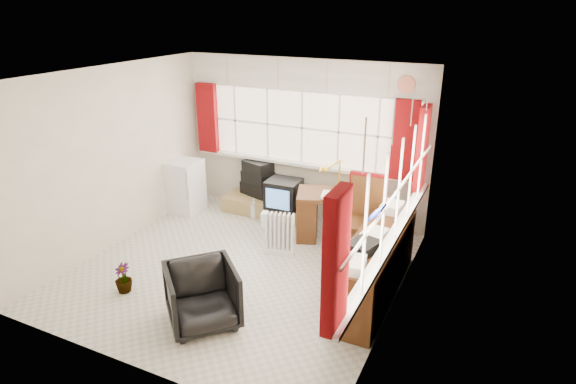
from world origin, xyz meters
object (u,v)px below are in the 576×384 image
at_px(crt_tv, 284,194).
at_px(tv_bench, 265,206).
at_px(mini_fridge, 185,186).
at_px(office_chair, 202,296).
at_px(desk_lamp, 340,168).
at_px(desk, 340,213).
at_px(radiator, 280,237).
at_px(credenza, 375,265).
at_px(task_chair, 365,217).

bearing_deg(crt_tv, tv_bench, 158.87).
bearing_deg(crt_tv, mini_fridge, -170.57).
height_order(office_chair, crt_tv, crt_tv).
xyz_separation_m(desk_lamp, crt_tv, (-0.87, -0.08, -0.54)).
height_order(desk, radiator, desk).
bearing_deg(office_chair, tv_bench, 58.83).
relative_size(credenza, mini_fridge, 2.31).
bearing_deg(credenza, crt_tv, 143.77).
distance_m(tv_bench, mini_fridge, 1.36).
bearing_deg(desk_lamp, task_chair, -49.11).
distance_m(desk_lamp, radiator, 1.36).
relative_size(desk, mini_fridge, 1.58).
height_order(radiator, credenza, credenza).
relative_size(desk_lamp, mini_fridge, 0.50).
xyz_separation_m(radiator, mini_fridge, (-2.08, 0.66, 0.19)).
distance_m(desk, mini_fridge, 2.67).
bearing_deg(crt_tv, radiator, -66.99).
bearing_deg(radiator, crt_tv, 113.01).
height_order(desk_lamp, radiator, desk_lamp).
bearing_deg(office_chair, task_chair, 14.75).
bearing_deg(crt_tv, desk_lamp, 5.28).
xyz_separation_m(tv_bench, mini_fridge, (-1.25, -0.45, 0.31)).
bearing_deg(mini_fridge, desk_lamp, 8.02).
distance_m(radiator, mini_fridge, 2.19).
bearing_deg(radiator, desk_lamp, 65.25).
height_order(desk_lamp, tv_bench, desk_lamp).
distance_m(radiator, tv_bench, 1.39).
xyz_separation_m(radiator, tv_bench, (-0.83, 1.11, -0.12)).
height_order(task_chair, radiator, task_chair).
bearing_deg(office_chair, radiator, 41.78).
xyz_separation_m(office_chair, radiator, (0.06, 1.75, -0.09)).
xyz_separation_m(task_chair, crt_tv, (-1.49, 0.63, -0.16)).
relative_size(desk, radiator, 2.27).
xyz_separation_m(desk, radiator, (-0.58, -0.81, -0.15)).
height_order(radiator, crt_tv, crt_tv).
height_order(office_chair, radiator, office_chair).
bearing_deg(desk, task_chair, -44.01).
bearing_deg(crt_tv, credenza, -36.23).
bearing_deg(credenza, desk, 125.51).
bearing_deg(radiator, mini_fridge, 162.31).
xyz_separation_m(credenza, mini_fridge, (-3.53, 1.07, 0.05)).
height_order(desk, office_chair, desk).
distance_m(task_chair, office_chair, 2.38).
relative_size(desk_lamp, credenza, 0.22).
bearing_deg(radiator, office_chair, -91.88).
height_order(tv_bench, mini_fridge, mini_fridge).
bearing_deg(desk_lamp, crt_tv, -174.72).
bearing_deg(task_chair, credenza, -63.55).
bearing_deg(task_chair, desk_lamp, 130.89).
height_order(office_chair, credenza, credenza).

